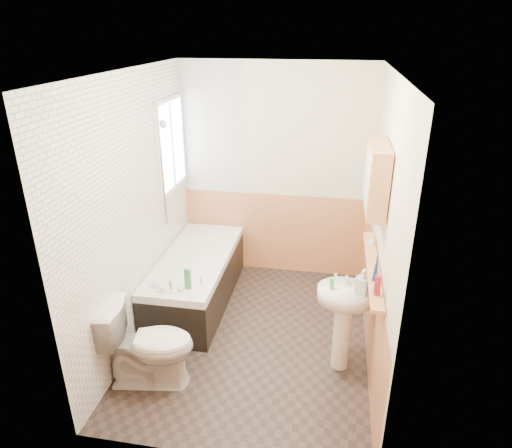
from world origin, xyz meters
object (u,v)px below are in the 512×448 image
object	(u,v)px
pine_shelf	(373,267)
medicine_cabinet	(377,178)
sink	(344,311)
toilet	(148,344)
bathtub	(196,278)

from	to	relation	value
pine_shelf	medicine_cabinet	world-z (taller)	medicine_cabinet
sink	medicine_cabinet	bearing A→B (deg)	67.77
toilet	medicine_cabinet	world-z (taller)	medicine_cabinet
bathtub	sink	distance (m)	1.78
pine_shelf	medicine_cabinet	bearing A→B (deg)	97.92
bathtub	toilet	size ratio (longest dim) A/B	2.18
toilet	pine_shelf	size ratio (longest dim) A/B	0.59
toilet	sink	distance (m)	1.68
bathtub	toilet	xyz separation A→B (m)	(-0.03, -1.27, 0.09)
sink	bathtub	bearing A→B (deg)	166.50
bathtub	pine_shelf	bearing A→B (deg)	-23.23
toilet	sink	size ratio (longest dim) A/B	0.85
pine_shelf	medicine_cabinet	size ratio (longest dim) A/B	2.16
medicine_cabinet	sink	bearing A→B (deg)	-125.71
pine_shelf	toilet	bearing A→B (deg)	-164.11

